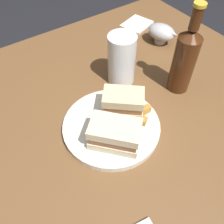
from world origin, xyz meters
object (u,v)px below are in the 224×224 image
Objects in this scene: gravy_boat at (162,32)px; sandwich_half_right at (123,103)px; cider_bottle at (185,59)px; napkin at (137,24)px; plate at (111,126)px; sandwich_half_left at (115,134)px; pint_glass at (121,62)px.

sandwich_half_right is at bearing 31.94° from gravy_boat.
napkin is (-0.12, -0.35, -0.10)m from cider_bottle.
plate is 0.07m from sandwich_half_right.
gravy_boat is at bearing -145.90° from sandwich_half_left.
cider_bottle reaches higher than pint_glass.
cider_bottle is at bearing -167.21° from sandwich_half_left.
cider_bottle is 2.35× the size of napkin.
gravy_boat is (-0.24, -0.08, -0.02)m from pint_glass.
cider_bottle is at bearing -176.79° from plate.
gravy_boat reaches higher than napkin.
sandwich_half_right is 0.99× the size of gravy_boat.
cider_bottle is at bearing 70.77° from napkin.
pint_glass is at bearing 42.51° from napkin.
plate is 1.65× the size of pint_glass.
plate is at bearing 46.26° from pint_glass.
cider_bottle reaches higher than plate.
sandwich_half_left is 0.10m from sandwich_half_right.
napkin is (-0.00, -0.14, -0.04)m from gravy_boat.
sandwich_half_left is (0.02, 0.05, 0.04)m from plate.
plate is 0.07m from sandwich_half_left.
sandwich_half_right is at bearing 55.58° from pint_glass.
sandwich_half_right is 0.47× the size of cider_bottle.
cider_bottle is 0.38m from napkin.
sandwich_half_left is 1.11× the size of sandwich_half_right.
sandwich_half_left reaches higher than gravy_boat.
gravy_boat is at bearing -119.72° from cider_bottle.
sandwich_half_right is 0.47m from napkin.
cider_bottle is (-0.12, 0.12, 0.04)m from pint_glass.
napkin is at bearing -91.79° from gravy_boat.
cider_bottle is (0.12, 0.20, 0.06)m from gravy_boat.
gravy_boat is 0.24m from cider_bottle.
plate is at bearing 20.57° from sandwich_half_right.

